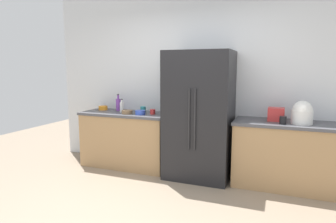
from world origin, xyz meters
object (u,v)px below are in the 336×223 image
toaster (276,114)px  bowl_c (103,108)px  rice_cooker (302,113)px  bottle_a (118,104)px  refrigerator (199,115)px  cup_c (283,120)px  bottle_b (122,107)px  cup_b (153,112)px  bowl_a (127,112)px  cup_a (143,110)px  bowl_b (140,112)px

toaster → bowl_c: bearing=179.0°
rice_cooker → bottle_a: rice_cooker is taller
refrigerator → bowl_c: refrigerator is taller
cup_c → rice_cooker: bearing=26.0°
toaster → bottle_b: bearing=-178.7°
cup_b → bowl_a: size_ratio=0.48×
cup_b → cup_c: cup_c is taller
toaster → cup_a: size_ratio=2.12×
cup_c → bowl_c: cup_c is taller
cup_c → bowl_a: size_ratio=0.60×
refrigerator → bowl_c: bearing=174.8°
rice_cooker → cup_c: bearing=-154.0°
rice_cooker → bowl_c: bearing=177.1°
rice_cooker → cup_b: (-2.09, 0.03, -0.10)m
bowl_b → bowl_a: bearing=-178.4°
bottle_a → cup_b: bearing=-11.7°
rice_cooker → bottle_a: 2.79m
cup_b → bottle_b: bearing=177.7°
toaster → bowl_a: size_ratio=1.23×
bowl_a → bowl_c: bowl_c is taller
cup_a → bowl_c: cup_a is taller
rice_cooker → bowl_b: (-2.26, -0.07, -0.10)m
toaster → cup_c: size_ratio=2.06×
cup_a → cup_c: (2.07, -0.22, 0.00)m
bowl_a → rice_cooker: bearing=1.8°
rice_cooker → cup_b: rice_cooker is taller
cup_c → bowl_a: cup_c is taller
bottle_a → bowl_b: (0.53, -0.25, -0.08)m
rice_cooker → refrigerator: bearing=-179.9°
bowl_a → bowl_c: (-0.60, 0.23, 0.01)m
rice_cooker → bowl_c: (-3.07, 0.16, -0.10)m
cup_a → bowl_b: size_ratio=0.63×
cup_a → bowl_a: 0.26m
refrigerator → bowl_c: (-1.73, 0.16, 0.00)m
bowl_a → bowl_b: size_ratio=1.08×
rice_cooker → bowl_c: 3.08m
refrigerator → bowl_b: (-0.91, -0.07, 0.00)m
rice_cooker → cup_c: rice_cooker is taller
toaster → rice_cooker: 0.33m
refrigerator → cup_b: refrigerator is taller
bottle_b → bottle_a: bearing=138.6°
refrigerator → toaster: size_ratio=8.71×
rice_cooker → bowl_a: 2.48m
cup_c → bowl_b: (-2.03, 0.04, -0.02)m
cup_b → bowl_c: bearing=172.9°
bottle_b → cup_c: size_ratio=2.10×
cup_b → bottle_a: bearing=168.3°
bottle_b → bowl_a: (0.17, -0.13, -0.06)m
refrigerator → cup_a: bearing=173.2°
bottle_b → cup_b: (0.56, -0.02, -0.05)m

